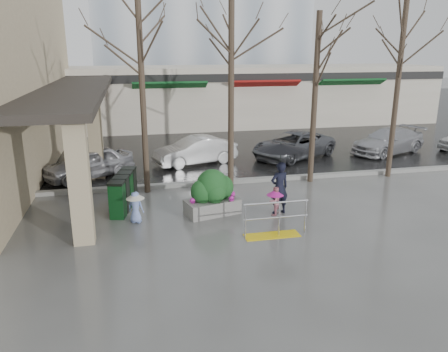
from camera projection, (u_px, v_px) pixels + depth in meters
name	position (u px, v px, depth m)	size (l,w,h in m)	color
ground	(219.00, 224.00, 13.38)	(120.00, 120.00, 0.00)	#51514F
street_asphalt	(162.00, 117.00, 34.01)	(120.00, 36.00, 0.01)	black
curb	(199.00, 183.00, 17.11)	(120.00, 0.30, 0.15)	gray
canopy_slab	(73.00, 85.00, 18.89)	(2.80, 18.00, 0.25)	#2D2823
pillar_front	(80.00, 182.00, 11.62)	(0.55, 0.55, 3.50)	tan
pillar_back	(95.00, 136.00, 17.72)	(0.55, 0.55, 3.50)	tan
storefront_row	(195.00, 96.00, 30.07)	(34.00, 6.74, 4.00)	beige
handrail	(274.00, 223.00, 12.42)	(1.90, 0.50, 1.03)	yellow
tree_west	(140.00, 51.00, 14.92)	(3.20, 3.20, 6.80)	#382B21
tree_midwest	(231.00, 46.00, 15.53)	(3.20, 3.20, 7.00)	#382B21
tree_mideast	(317.00, 57.00, 16.31)	(3.20, 3.20, 6.50)	#382B21
tree_east	(402.00, 43.00, 16.87)	(3.20, 3.20, 7.20)	#382B21
woman	(280.00, 168.00, 13.82)	(1.52, 1.52, 2.35)	black
child_pink	(275.00, 199.00, 13.95)	(0.57, 0.55, 0.94)	pink
child_blue	(135.00, 204.00, 13.31)	(0.57, 0.56, 1.00)	#7992D8
planter	(212.00, 193.00, 14.00)	(1.87, 1.26, 1.49)	slate
news_boxes	(124.00, 191.00, 14.49)	(0.96, 2.18, 1.19)	#0D3C17
car_a	(89.00, 163.00, 17.99)	(1.49, 3.70, 1.26)	#B0B0B5
car_b	(195.00, 151.00, 20.13)	(1.33, 3.82, 1.26)	silver
car_c	(294.00, 145.00, 21.32)	(2.09, 4.53, 1.26)	#595B60
car_d	(388.00, 141.00, 22.26)	(1.77, 4.34, 1.26)	#ACADB1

